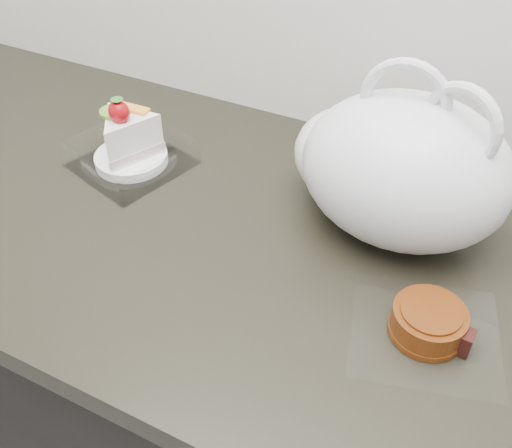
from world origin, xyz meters
TOP-DOWN VIEW (x-y plane):
  - counter at (0.00, 1.69)m, footprint 2.04×0.64m
  - cake_tray at (-0.27, 1.75)m, footprint 0.20×0.20m
  - mooncake_wrap at (0.25, 1.62)m, footprint 0.21×0.20m
  - plastic_bag at (0.15, 1.79)m, footprint 0.34×0.27m

SIDE VIEW (x-z plane):
  - counter at x=0.00m, z-range 0.00..0.90m
  - mooncake_wrap at x=0.25m, z-range 0.90..0.94m
  - cake_tray at x=-0.27m, z-range 0.87..1.00m
  - plastic_bag at x=0.15m, z-range 0.87..1.13m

